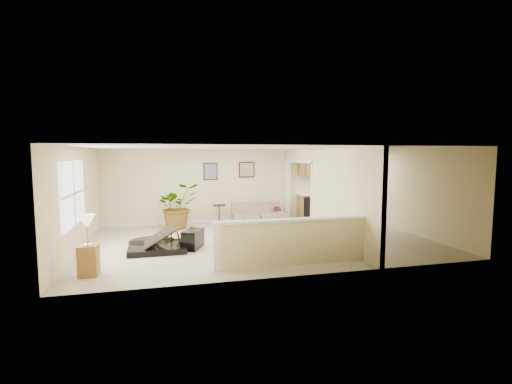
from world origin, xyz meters
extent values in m
plane|color=#C3B198|center=(0.00, 0.00, 0.00)|extent=(9.00, 9.00, 0.00)
cube|color=beige|center=(0.00, 3.00, 1.25)|extent=(9.00, 0.04, 2.50)
cube|color=beige|center=(0.00, -3.00, 1.25)|extent=(9.00, 0.04, 2.50)
cube|color=beige|center=(-4.50, 0.00, 1.25)|extent=(0.04, 6.00, 2.50)
cube|color=beige|center=(4.50, 0.00, 1.25)|extent=(0.04, 6.00, 2.50)
cube|color=silver|center=(0.00, 0.00, 2.50)|extent=(9.00, 6.00, 0.04)
cube|color=gray|center=(3.15, 0.00, 0.00)|extent=(2.70, 6.00, 0.01)
cube|color=beige|center=(1.80, -1.20, 1.25)|extent=(0.12, 3.60, 2.50)
cube|color=beige|center=(1.80, 1.77, 2.30)|extent=(0.12, 2.35, 0.40)
cube|color=beige|center=(0.15, -2.30, 0.47)|extent=(3.30, 0.12, 0.95)
cube|color=white|center=(0.15, -2.30, 0.96)|extent=(3.40, 0.22, 0.05)
cube|color=white|center=(-1.50, -2.30, 0.50)|extent=(0.14, 0.14, 1.00)
cube|color=white|center=(-4.49, -0.50, 1.45)|extent=(0.05, 2.15, 1.45)
cube|color=#361E13|center=(-0.95, 2.98, 1.75)|extent=(0.48, 0.03, 0.58)
cube|color=#85556B|center=(-0.95, 2.96, 1.75)|extent=(0.40, 0.01, 0.50)
cube|color=#361E13|center=(0.30, 2.98, 1.80)|extent=(0.55, 0.03, 0.55)
cube|color=white|center=(0.30, 2.96, 1.80)|extent=(0.46, 0.01, 0.46)
cube|color=olive|center=(3.30, 2.70, 0.45)|extent=(2.30, 0.60, 0.90)
cube|color=white|center=(3.30, 2.70, 0.92)|extent=(2.36, 0.65, 0.04)
cube|color=black|center=(2.50, 2.69, 0.43)|extent=(0.60, 0.60, 0.84)
cube|color=olive|center=(3.30, 2.82, 1.95)|extent=(2.30, 0.35, 0.75)
cube|color=black|center=(-2.68, -0.40, 0.71)|extent=(1.35, 1.17, 0.28)
cylinder|color=black|center=(-2.82, 0.11, 0.71)|extent=(1.14, 1.14, 0.28)
cube|color=silver|center=(-1.89, -0.40, 0.67)|extent=(0.22, 0.93, 0.02)
cube|color=black|center=(-2.77, -0.31, 0.96)|extent=(1.07, 1.08, 0.62)
cube|color=black|center=(-1.82, -0.42, 0.23)|extent=(0.62, 0.79, 0.47)
cube|color=#9E8364|center=(0.52, 2.22, 0.23)|extent=(1.68, 0.97, 0.47)
cube|color=#9E8364|center=(0.52, 2.58, 0.71)|extent=(1.67, 0.25, 0.49)
cube|color=#9E8364|center=(-0.21, 2.22, 0.55)|extent=(0.22, 0.95, 0.18)
cube|color=#9E8364|center=(1.25, 2.22, 0.55)|extent=(0.22, 0.95, 0.18)
cylinder|color=black|center=(-0.72, 2.65, 0.01)|extent=(0.32, 0.32, 0.03)
cylinder|color=black|center=(-0.72, 2.65, 0.32)|extent=(0.03, 0.03, 0.63)
cylinder|color=black|center=(-0.72, 2.65, 0.64)|extent=(0.45, 0.45, 0.03)
cylinder|color=black|center=(-2.09, 2.27, 0.14)|extent=(0.41, 0.41, 0.29)
imported|color=#194C17|center=(-2.09, 2.27, 0.72)|extent=(1.58, 1.48, 1.43)
cylinder|color=black|center=(1.21, 2.35, 0.10)|extent=(0.30, 0.30, 0.21)
imported|color=#194C17|center=(1.21, 2.35, 0.29)|extent=(0.35, 0.35, 0.58)
cube|color=olive|center=(-3.93, -2.02, 0.30)|extent=(0.36, 0.36, 0.60)
cylinder|color=gold|center=(-3.93, -2.02, 0.61)|extent=(0.16, 0.16, 0.02)
cylinder|color=gold|center=(-3.93, -2.02, 0.81)|extent=(0.03, 0.03, 0.40)
cone|color=#F9E7CC|center=(-3.93, -2.02, 1.06)|extent=(0.32, 0.32, 0.26)
camera|label=1|loc=(-2.49, -9.52, 2.32)|focal=26.00mm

